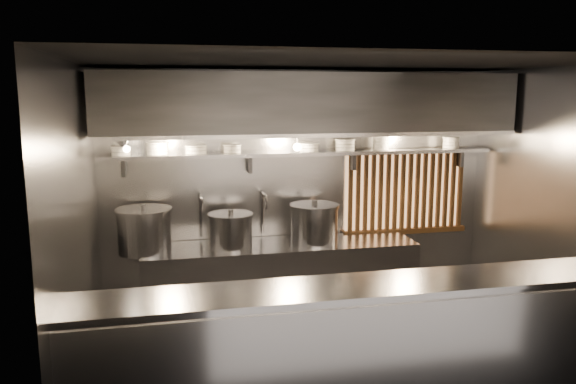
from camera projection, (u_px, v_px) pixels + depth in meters
name	position (u px, v px, depth m)	size (l,w,h in m)	color
floor	(336.00, 365.00, 5.32)	(4.50, 4.50, 0.00)	black
ceiling	(340.00, 62.00, 4.84)	(4.50, 4.50, 0.00)	black
wall_back	(300.00, 193.00, 6.52)	(4.50, 4.50, 0.00)	gray
wall_left	(76.00, 233.00, 4.61)	(3.00, 3.00, 0.00)	gray
wall_right	(556.00, 210.00, 5.54)	(3.00, 3.00, 0.00)	gray
serving_counter	(373.00, 354.00, 4.30)	(4.50, 0.56, 1.13)	#9D9DA2
cooking_bench	(281.00, 283.00, 6.27)	(3.00, 0.70, 0.90)	#9D9DA2
bowl_shelf	(304.00, 153.00, 6.27)	(4.40, 0.34, 0.04)	#9D9DA2
exhaust_hood	(309.00, 104.00, 5.96)	(4.40, 0.81, 0.65)	#2D2D30
wood_screen	(406.00, 191.00, 6.75)	(1.56, 0.09, 1.04)	#FFB772
faucet_left	(201.00, 207.00, 6.17)	(0.04, 0.30, 0.50)	silver
faucet_right	(264.00, 204.00, 6.32)	(0.04, 0.30, 0.50)	silver
heat_lamp	(123.00, 143.00, 5.39)	(0.25, 0.35, 0.20)	#9D9DA2
pendant_bulb	(297.00, 147.00, 6.12)	(0.09, 0.09, 0.19)	#2D2D30
stock_pot_left	(145.00, 230.00, 5.83)	(0.70, 0.70, 0.51)	#9D9DA2
stock_pot_mid	(231.00, 231.00, 6.00)	(0.61, 0.61, 0.42)	#9D9DA2
stock_pot_right	(314.00, 223.00, 6.22)	(0.57, 0.57, 0.47)	#9D9DA2
bowl_stack_0	(121.00, 151.00, 5.85)	(0.21, 0.21, 0.09)	white
bowl_stack_1	(157.00, 148.00, 5.92)	(0.24, 0.24, 0.13)	white
bowl_stack_2	(196.00, 149.00, 6.01)	(0.24, 0.24, 0.09)	white
bowl_stack_3	(232.00, 149.00, 6.09)	(0.20, 0.20, 0.09)	white
bowl_stack_4	(309.00, 147.00, 6.27)	(0.23, 0.23, 0.09)	white
bowl_stack_5	(345.00, 145.00, 6.35)	(0.23, 0.23, 0.13)	white
bowl_stack_6	(381.00, 142.00, 6.44)	(0.20, 0.20, 0.17)	white
bowl_stack_7	(451.00, 143.00, 6.62)	(0.20, 0.20, 0.13)	white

